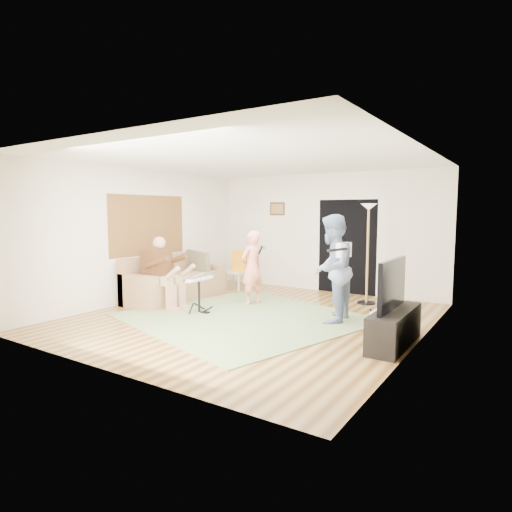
{
  "coord_description": "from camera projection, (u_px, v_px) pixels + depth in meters",
  "views": [
    {
      "loc": [
        4.03,
        -6.07,
        1.84
      ],
      "look_at": [
        -0.12,
        0.3,
        1.04
      ],
      "focal_mm": 30.0,
      "sensor_mm": 36.0,
      "label": 1
    }
  ],
  "objects": [
    {
      "name": "floor",
      "position": [
        252.0,
        317.0,
        7.44
      ],
      "size": [
        6.0,
        6.0,
        0.0
      ],
      "primitive_type": "plane",
      "color": "brown",
      "rests_on": "ground"
    },
    {
      "name": "walls",
      "position": [
        252.0,
        240.0,
        7.3
      ],
      "size": [
        5.5,
        6.0,
        2.7
      ],
      "primitive_type": null,
      "color": "silver",
      "rests_on": "floor"
    },
    {
      "name": "ceiling",
      "position": [
        252.0,
        160.0,
        7.16
      ],
      "size": [
        6.0,
        6.0,
        0.0
      ],
      "primitive_type": "plane",
      "rotation": [
        3.14,
        0.0,
        0.0
      ],
      "color": "white",
      "rests_on": "walls"
    },
    {
      "name": "window_blinds",
      "position": [
        148.0,
        225.0,
        8.94
      ],
      "size": [
        0.0,
        2.05,
        2.05
      ],
      "primitive_type": "plane",
      "rotation": [
        1.57,
        0.0,
        1.57
      ],
      "color": "brown",
      "rests_on": "walls"
    },
    {
      "name": "doorway",
      "position": [
        347.0,
        247.0,
        9.52
      ],
      "size": [
        2.1,
        0.0,
        2.1
      ],
      "primitive_type": "plane",
      "rotation": [
        1.57,
        0.0,
        0.0
      ],
      "color": "black",
      "rests_on": "walls"
    },
    {
      "name": "picture_frame",
      "position": [
        277.0,
        209.0,
        10.41
      ],
      "size": [
        0.42,
        0.03,
        0.32
      ],
      "primitive_type": "cube",
      "color": "#3F2314",
      "rests_on": "walls"
    },
    {
      "name": "area_rug",
      "position": [
        244.0,
        317.0,
        7.41
      ],
      "size": [
        4.42,
        4.3,
        0.02
      ],
      "primitive_type": "cube",
      "rotation": [
        0.0,
        0.0,
        -0.28
      ],
      "color": "#687E4C",
      "rests_on": "floor"
    },
    {
      "name": "sofa",
      "position": [
        172.0,
        285.0,
        9.0
      ],
      "size": [
        0.93,
        2.25,
        0.91
      ],
      "color": "#A17750",
      "rests_on": "floor"
    },
    {
      "name": "drummer",
      "position": [
        164.0,
        280.0,
        8.2
      ],
      "size": [
        0.88,
        0.49,
        1.36
      ],
      "color": "#502E16",
      "rests_on": "sofa"
    },
    {
      "name": "drum_kit",
      "position": [
        199.0,
        297.0,
        7.75
      ],
      "size": [
        0.37,
        0.66,
        0.68
      ],
      "color": "black",
      "rests_on": "floor"
    },
    {
      "name": "singer",
      "position": [
        252.0,
        268.0,
        8.44
      ],
      "size": [
        0.44,
        0.59,
        1.46
      ],
      "primitive_type": "imported",
      "rotation": [
        0.0,
        0.0,
        -1.75
      ],
      "color": "#FF8B6E",
      "rests_on": "floor"
    },
    {
      "name": "microphone",
      "position": [
        260.0,
        250.0,
        8.3
      ],
      "size": [
        0.06,
        0.06,
        0.24
      ],
      "primitive_type": null,
      "color": "black",
      "rests_on": "singer"
    },
    {
      "name": "guitarist",
      "position": [
        332.0,
        269.0,
        7.06
      ],
      "size": [
        0.79,
        0.95,
        1.79
      ],
      "primitive_type": "imported",
      "rotation": [
        0.0,
        0.0,
        -1.44
      ],
      "color": "#7385A8",
      "rests_on": "floor"
    },
    {
      "name": "guitar_held",
      "position": [
        344.0,
        250.0,
        6.91
      ],
      "size": [
        0.25,
        0.61,
        0.26
      ],
      "primitive_type": null,
      "rotation": [
        0.0,
        0.0,
        -0.22
      ],
      "color": "silver",
      "rests_on": "guitarist"
    },
    {
      "name": "guitar_spare",
      "position": [
        379.0,
        323.0,
        6.12
      ],
      "size": [
        0.31,
        0.28,
        0.86
      ],
      "color": "black",
      "rests_on": "floor"
    },
    {
      "name": "torchiere_lamp",
      "position": [
        368.0,
        236.0,
        8.41
      ],
      "size": [
        0.36,
        0.36,
        1.99
      ],
      "color": "black",
      "rests_on": "floor"
    },
    {
      "name": "dining_chair",
      "position": [
        237.0,
        276.0,
        10.0
      ],
      "size": [
        0.43,
        0.45,
        0.93
      ],
      "rotation": [
        0.0,
        0.0,
        0.09
      ],
      "color": "#D0B887",
      "rests_on": "floor"
    },
    {
      "name": "tv_cabinet",
      "position": [
        394.0,
        328.0,
        5.86
      ],
      "size": [
        0.4,
        1.4,
        0.5
      ],
      "primitive_type": "cube",
      "color": "black",
      "rests_on": "floor"
    },
    {
      "name": "television",
      "position": [
        392.0,
        284.0,
        5.82
      ],
      "size": [
        0.06,
        1.13,
        0.69
      ],
      "primitive_type": "cube",
      "color": "black",
      "rests_on": "tv_cabinet"
    }
  ]
}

